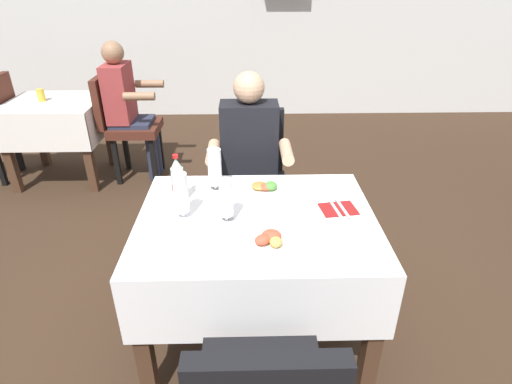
# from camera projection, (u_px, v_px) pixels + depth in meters

# --- Properties ---
(ground_plane) EXTENTS (11.00, 11.00, 0.00)m
(ground_plane) POSITION_uv_depth(u_px,v_px,m) (244.00, 335.00, 2.29)
(ground_plane) COLOR #382619
(main_dining_table) EXTENTS (1.13, 0.90, 0.75)m
(main_dining_table) POSITION_uv_depth(u_px,v_px,m) (256.00, 246.00, 2.04)
(main_dining_table) COLOR white
(main_dining_table) RESTS_ON ground
(chair_far_diner_seat) EXTENTS (0.44, 0.50, 0.97)m
(chair_far_diner_seat) POSITION_uv_depth(u_px,v_px,m) (253.00, 175.00, 2.80)
(chair_far_diner_seat) COLOR black
(chair_far_diner_seat) RESTS_ON ground
(seated_diner_far) EXTENTS (0.50, 0.46, 1.26)m
(seated_diner_far) POSITION_uv_depth(u_px,v_px,m) (250.00, 161.00, 2.62)
(seated_diner_far) COLOR #282D42
(seated_diner_far) RESTS_ON ground
(plate_near_camera) EXTENTS (0.25, 0.25, 0.05)m
(plate_near_camera) POSITION_uv_depth(u_px,v_px,m) (265.00, 242.00, 1.75)
(plate_near_camera) COLOR white
(plate_near_camera) RESTS_ON main_dining_table
(plate_far_diner) EXTENTS (0.24, 0.24, 0.06)m
(plate_far_diner) POSITION_uv_depth(u_px,v_px,m) (268.00, 189.00, 2.18)
(plate_far_diner) COLOR white
(plate_far_diner) RESTS_ON main_dining_table
(beer_glass_left) EXTENTS (0.07, 0.07, 0.23)m
(beer_glass_left) POSITION_uv_depth(u_px,v_px,m) (215.00, 169.00, 2.15)
(beer_glass_left) COLOR white
(beer_glass_left) RESTS_ON main_dining_table
(beer_glass_middle) EXTENTS (0.07, 0.07, 0.22)m
(beer_glass_middle) POSITION_uv_depth(u_px,v_px,m) (226.00, 201.00, 1.88)
(beer_glass_middle) COLOR white
(beer_glass_middle) RESTS_ON main_dining_table
(beer_glass_right) EXTENTS (0.07, 0.07, 0.23)m
(beer_glass_right) POSITION_uv_depth(u_px,v_px,m) (181.00, 196.00, 1.90)
(beer_glass_right) COLOR white
(beer_glass_right) RESTS_ON main_dining_table
(cola_bottle_primary) EXTENTS (0.06, 0.06, 0.26)m
(cola_bottle_primary) POSITION_uv_depth(u_px,v_px,m) (178.00, 182.00, 2.04)
(cola_bottle_primary) COLOR silver
(cola_bottle_primary) RESTS_ON main_dining_table
(napkin_cutlery_set) EXTENTS (0.19, 0.20, 0.01)m
(napkin_cutlery_set) POSITION_uv_depth(u_px,v_px,m) (338.00, 209.00, 2.02)
(napkin_cutlery_set) COLOR maroon
(napkin_cutlery_set) RESTS_ON main_dining_table
(background_dining_table) EXTENTS (0.81, 0.73, 0.75)m
(background_dining_table) POSITION_uv_depth(u_px,v_px,m) (57.00, 123.00, 3.78)
(background_dining_table) COLOR white
(background_dining_table) RESTS_ON ground
(background_chair_right) EXTENTS (0.50, 0.44, 0.97)m
(background_chair_right) POSITION_uv_depth(u_px,v_px,m) (124.00, 121.00, 3.79)
(background_chair_right) COLOR #4C2319
(background_chair_right) RESTS_ON ground
(background_patron) EXTENTS (0.46, 0.50, 1.26)m
(background_patron) POSITION_uv_depth(u_px,v_px,m) (127.00, 105.00, 3.71)
(background_patron) COLOR #282D42
(background_patron) RESTS_ON ground
(background_table_tumbler) EXTENTS (0.06, 0.06, 0.11)m
(background_table_tumbler) POSITION_uv_depth(u_px,v_px,m) (41.00, 95.00, 3.66)
(background_table_tumbler) COLOR gold
(background_table_tumbler) RESTS_ON background_dining_table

